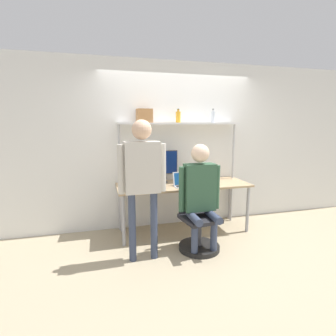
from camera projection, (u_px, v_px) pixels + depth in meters
ground_plane at (191, 240)px, 3.88m from camera, size 12.00×12.00×0.00m
wall_back at (177, 145)px, 4.39m from camera, size 8.00×0.06×2.70m
desk at (183, 188)px, 4.13m from camera, size 2.07×0.72×0.77m
shelf_unit at (180, 137)px, 4.20m from camera, size 1.97×0.27×1.72m
monitor at (161, 165)px, 4.17m from camera, size 0.53×0.19×0.52m
laptop at (183, 182)px, 3.98m from camera, size 0.31×0.21×0.21m
cell_phone at (200, 185)px, 4.04m from camera, size 0.07×0.15×0.01m
office_chair at (198, 229)px, 3.60m from camera, size 0.56×0.56×0.92m
person_seated at (200, 189)px, 3.46m from camera, size 0.58×0.48×1.45m
person_standing at (142, 172)px, 3.16m from camera, size 0.59×0.24×1.76m
bottle_clear at (213, 117)px, 4.29m from camera, size 0.06×0.06×0.22m
bottle_amber at (178, 117)px, 4.14m from camera, size 0.08×0.08×0.21m
storage_box at (144, 116)px, 4.00m from camera, size 0.23×0.21×0.21m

